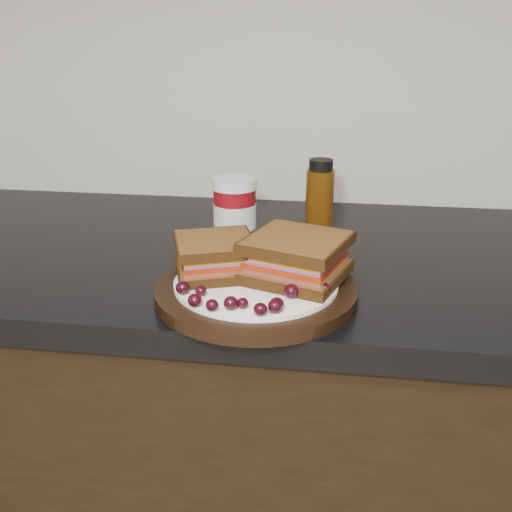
{
  "coord_description": "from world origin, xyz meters",
  "views": [
    {
      "loc": [
        0.19,
        0.8,
        1.24
      ],
      "look_at": [
        0.09,
        1.51,
        0.96
      ],
      "focal_mm": 40.0,
      "sensor_mm": 36.0,
      "label": 1
    }
  ],
  "objects_px": {
    "plate": "(256,290)",
    "sandwich_left": "(215,256)",
    "condiment_jar": "(235,211)",
    "oil_bottle": "(320,198)"
  },
  "relations": [
    {
      "from": "plate",
      "to": "sandwich_left",
      "type": "xyz_separation_m",
      "value": [
        -0.06,
        0.02,
        0.04
      ]
    },
    {
      "from": "condiment_jar",
      "to": "oil_bottle",
      "type": "xyz_separation_m",
      "value": [
        0.14,
        0.05,
        0.01
      ]
    },
    {
      "from": "sandwich_left",
      "to": "oil_bottle",
      "type": "distance_m",
      "value": 0.28
    },
    {
      "from": "plate",
      "to": "oil_bottle",
      "type": "bearing_deg",
      "value": 74.4
    },
    {
      "from": "sandwich_left",
      "to": "condiment_jar",
      "type": "xyz_separation_m",
      "value": [
        -0.01,
        0.19,
        0.01
      ]
    },
    {
      "from": "plate",
      "to": "condiment_jar",
      "type": "bearing_deg",
      "value": 107.54
    },
    {
      "from": "sandwich_left",
      "to": "condiment_jar",
      "type": "relative_size",
      "value": 0.96
    },
    {
      "from": "plate",
      "to": "sandwich_left",
      "type": "distance_m",
      "value": 0.08
    },
    {
      "from": "plate",
      "to": "condiment_jar",
      "type": "relative_size",
      "value": 2.48
    },
    {
      "from": "plate",
      "to": "oil_bottle",
      "type": "height_order",
      "value": "oil_bottle"
    }
  ]
}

